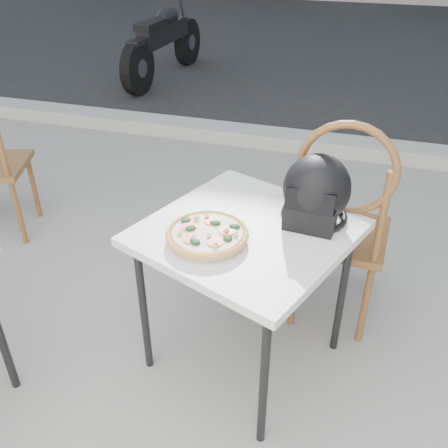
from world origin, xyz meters
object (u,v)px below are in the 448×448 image
(pizza, at_px, (207,233))
(motorcycle, at_px, (164,42))
(plate, at_px, (207,238))
(helmet, at_px, (316,193))
(cafe_table_main, at_px, (247,242))
(cafe_chair_main, at_px, (342,217))

(pizza, relative_size, motorcycle, 0.19)
(plate, distance_m, helmet, 0.46)
(cafe_table_main, xyz_separation_m, pizza, (-0.12, -0.12, 0.09))
(pizza, distance_m, helmet, 0.45)
(motorcycle, bearing_deg, plate, -61.54)
(pizza, bearing_deg, motorcycle, 114.61)
(pizza, bearing_deg, cafe_chair_main, 45.25)
(plate, bearing_deg, motorcycle, 114.60)
(cafe_chair_main, bearing_deg, cafe_table_main, 49.67)
(helmet, xyz_separation_m, motorcycle, (-2.25, 3.86, -0.40))
(motorcycle, bearing_deg, cafe_table_main, -59.48)
(plate, bearing_deg, cafe_table_main, 43.71)
(cafe_table_main, bearing_deg, plate, -136.29)
(cafe_table_main, relative_size, helmet, 3.21)
(cafe_table_main, height_order, helmet, helmet)
(pizza, relative_size, helmet, 1.21)
(helmet, bearing_deg, motorcycle, 125.35)
(plate, xyz_separation_m, pizza, (0.00, 0.00, 0.02))
(cafe_table_main, xyz_separation_m, plate, (-0.12, -0.12, 0.07))
(cafe_table_main, bearing_deg, helmet, 31.25)
(pizza, bearing_deg, helmet, 35.99)
(cafe_chair_main, distance_m, motorcycle, 4.35)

